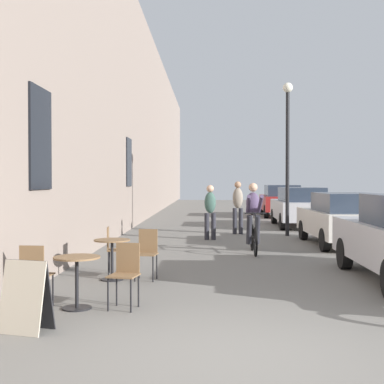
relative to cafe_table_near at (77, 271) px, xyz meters
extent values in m
plane|color=slate|center=(2.19, -1.95, -0.52)|extent=(88.00, 88.00, 0.00)
cube|color=gray|center=(-1.26, 12.05, 4.00)|extent=(0.50, 68.00, 9.04)
cube|color=black|center=(-0.99, 1.55, 1.94)|extent=(0.04, 1.10, 1.70)
cube|color=black|center=(-0.99, 11.41, 1.90)|extent=(0.04, 1.10, 1.70)
cylinder|color=black|center=(0.00, 0.00, -0.51)|extent=(0.40, 0.40, 0.02)
cylinder|color=black|center=(0.00, 0.00, -0.16)|extent=(0.05, 0.05, 0.67)
cylinder|color=brown|center=(0.00, 0.00, 0.19)|extent=(0.64, 0.64, 0.02)
cylinder|color=black|center=(0.77, -0.19, -0.30)|extent=(0.02, 0.02, 0.45)
cylinder|color=black|center=(0.45, -0.13, -0.30)|extent=(0.02, 0.02, 0.45)
cylinder|color=black|center=(0.83, 0.13, -0.30)|extent=(0.02, 0.02, 0.45)
cylinder|color=black|center=(0.52, 0.19, -0.30)|extent=(0.02, 0.02, 0.45)
cube|color=brown|center=(0.64, 0.00, -0.06)|extent=(0.44, 0.44, 0.02)
cube|color=brown|center=(0.68, 0.18, 0.16)|extent=(0.34, 0.08, 0.42)
cylinder|color=black|center=(-0.70, 0.17, -0.30)|extent=(0.02, 0.02, 0.45)
cylinder|color=black|center=(-0.38, 0.15, -0.30)|extent=(0.02, 0.02, 0.45)
cylinder|color=black|center=(-0.72, -0.15, -0.30)|extent=(0.02, 0.02, 0.45)
cylinder|color=black|center=(-0.40, -0.17, -0.30)|extent=(0.02, 0.02, 0.45)
cube|color=brown|center=(-0.55, 0.00, -0.06)|extent=(0.41, 0.41, 0.02)
cube|color=brown|center=(-0.56, -0.18, 0.16)|extent=(0.34, 0.05, 0.42)
cylinder|color=black|center=(0.10, 2.11, -0.51)|extent=(0.40, 0.40, 0.02)
cylinder|color=black|center=(0.10, 2.11, -0.16)|extent=(0.05, 0.05, 0.67)
cylinder|color=brown|center=(0.10, 2.11, 0.19)|extent=(0.64, 0.64, 0.02)
cylinder|color=black|center=(0.24, 2.88, -0.30)|extent=(0.02, 0.02, 0.45)
cylinder|color=black|center=(0.28, 2.56, -0.30)|extent=(0.02, 0.02, 0.45)
cylinder|color=black|center=(-0.08, 2.84, -0.30)|extent=(0.02, 0.02, 0.45)
cylinder|color=black|center=(-0.04, 2.52, -0.30)|extent=(0.02, 0.02, 0.45)
cube|color=brown|center=(0.10, 2.70, -0.06)|extent=(0.42, 0.42, 0.02)
cube|color=brown|center=(-0.08, 2.67, 0.16)|extent=(0.06, 0.34, 0.42)
cylinder|color=black|center=(0.85, 1.94, -0.30)|extent=(0.02, 0.02, 0.45)
cylinder|color=black|center=(0.53, 1.97, -0.30)|extent=(0.02, 0.02, 0.45)
cylinder|color=black|center=(0.88, 2.26, -0.30)|extent=(0.02, 0.02, 0.45)
cylinder|color=black|center=(0.56, 2.29, -0.30)|extent=(0.02, 0.02, 0.45)
cube|color=brown|center=(0.70, 2.11, -0.06)|extent=(0.42, 0.42, 0.02)
cube|color=brown|center=(0.72, 2.29, 0.16)|extent=(0.34, 0.06, 0.42)
cube|color=black|center=(-0.29, -1.02, -0.11)|extent=(0.58, 0.33, 0.84)
cube|color=#B2A893|center=(-0.34, -1.19, -0.11)|extent=(0.58, 0.33, 0.84)
torus|color=black|center=(2.91, 5.18, -0.19)|extent=(0.06, 0.71, 0.71)
torus|color=black|center=(2.92, 6.23, -0.19)|extent=(0.06, 0.71, 0.71)
cylinder|color=black|center=(2.92, 6.14, 0.09)|extent=(0.04, 0.21, 0.58)
cylinder|color=black|center=(2.92, 5.64, 0.43)|extent=(0.04, 0.82, 0.14)
cylinder|color=black|center=(2.92, 5.21, 0.14)|extent=(0.04, 0.09, 0.67)
cylinder|color=black|center=(2.92, 5.73, -0.15)|extent=(0.04, 1.00, 0.12)
cylinder|color=black|center=(2.92, 5.23, 0.48)|extent=(0.52, 0.03, 0.03)
ellipsoid|color=black|center=(2.92, 6.05, 0.41)|extent=(0.12, 0.24, 0.06)
ellipsoid|color=#4C3D5B|center=(2.92, 5.97, 0.68)|extent=(0.34, 0.35, 0.59)
sphere|color=tan|center=(2.92, 5.93, 1.08)|extent=(0.22, 0.22, 0.22)
cylinder|color=#26262D|center=(3.02, 5.90, 0.03)|extent=(0.13, 0.40, 0.75)
cylinder|color=#26262D|center=(2.82, 5.90, 0.03)|extent=(0.13, 0.40, 0.75)
cylinder|color=#4C3D5B|center=(3.06, 5.58, 0.68)|extent=(0.10, 0.75, 0.48)
cylinder|color=#4C3D5B|center=(2.78, 5.59, 0.68)|extent=(0.11, 0.75, 0.48)
cylinder|color=#26262D|center=(1.77, 8.59, -0.12)|extent=(0.14, 0.14, 0.80)
cylinder|color=#26262D|center=(1.97, 8.60, -0.12)|extent=(0.14, 0.14, 0.80)
ellipsoid|color=#38564C|center=(1.87, 8.59, 0.59)|extent=(0.34, 0.25, 0.63)
sphere|color=tan|center=(1.87, 8.59, 1.01)|extent=(0.22, 0.22, 0.22)
cylinder|color=#26262D|center=(2.89, 10.31, -0.09)|extent=(0.14, 0.14, 0.86)
cylinder|color=#26262D|center=(2.69, 10.33, -0.09)|extent=(0.14, 0.14, 0.86)
ellipsoid|color=gray|center=(2.79, 10.32, 0.68)|extent=(0.36, 0.28, 0.68)
sphere|color=#A57A5B|center=(2.79, 10.32, 1.12)|extent=(0.22, 0.22, 0.22)
cylinder|color=black|center=(4.35, 9.81, 1.78)|extent=(0.12, 0.12, 4.60)
sphere|color=silver|center=(4.35, 9.81, 4.22)|extent=(0.32, 0.32, 0.32)
cylinder|color=black|center=(4.53, 3.44, -0.21)|extent=(0.21, 0.62, 0.62)
cube|color=beige|center=(5.45, 7.38, 0.10)|extent=(1.75, 4.08, 0.66)
cube|color=#283342|center=(5.46, 6.89, 0.68)|extent=(1.45, 2.21, 0.49)
cylinder|color=black|center=(4.66, 8.70, -0.23)|extent=(0.20, 0.59, 0.58)
cylinder|color=black|center=(6.19, 8.73, -0.23)|extent=(0.20, 0.59, 0.58)
cylinder|color=black|center=(4.71, 6.03, -0.23)|extent=(0.20, 0.59, 0.58)
cube|color=#B7B7BC|center=(5.31, 13.18, 0.13)|extent=(1.84, 4.30, 0.70)
cube|color=#283342|center=(5.30, 12.67, 0.74)|extent=(1.53, 2.33, 0.52)
cylinder|color=black|center=(4.53, 14.60, -0.21)|extent=(0.21, 0.62, 0.62)
cylinder|color=black|center=(6.14, 14.58, -0.21)|extent=(0.21, 0.62, 0.62)
cylinder|color=black|center=(4.48, 11.78, -0.21)|extent=(0.21, 0.62, 0.62)
cylinder|color=black|center=(6.09, 11.76, -0.21)|extent=(0.21, 0.62, 0.62)
cube|color=maroon|center=(5.44, 19.30, 0.15)|extent=(1.95, 4.45, 0.72)
cube|color=#283342|center=(5.42, 18.77, 0.78)|extent=(1.60, 2.42, 0.53)
cylinder|color=black|center=(4.65, 20.77, -0.20)|extent=(0.22, 0.64, 0.63)
cylinder|color=black|center=(6.31, 20.72, -0.20)|extent=(0.22, 0.64, 0.63)
cylinder|color=black|center=(4.56, 17.87, -0.20)|extent=(0.22, 0.64, 0.63)
cylinder|color=black|center=(6.22, 17.82, -0.20)|extent=(0.22, 0.64, 0.63)
camera|label=1|loc=(1.80, -7.16, 1.23)|focal=49.39mm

